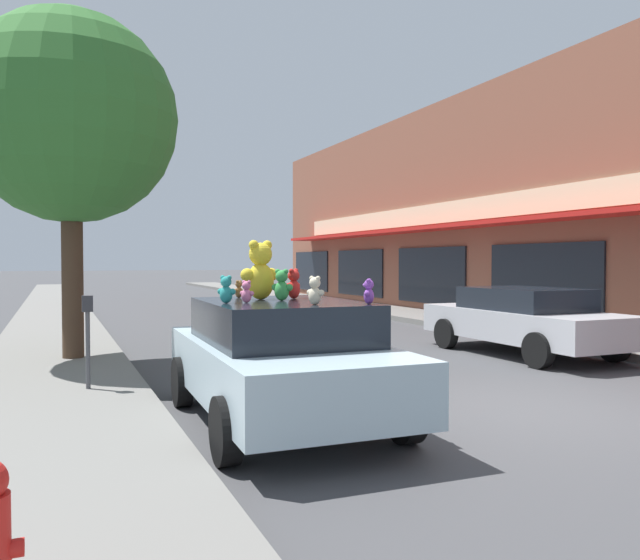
{
  "coord_description": "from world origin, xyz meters",
  "views": [
    {
      "loc": [
        -5.57,
        -6.26,
        1.9
      ],
      "look_at": [
        -1.55,
        3.16,
        1.59
      ],
      "focal_mm": 35.0,
      "sensor_mm": 36.0,
      "label": 1
    }
  ],
  "objects_px": {
    "teddy_bear_cream": "(315,291)",
    "street_tree": "(71,119)",
    "plush_art_car": "(281,358)",
    "teddy_bear_green": "(282,285)",
    "teddy_bear_pink": "(247,292)",
    "teddy_bear_brown": "(239,289)",
    "teddy_bear_red": "(294,284)",
    "parking_meter": "(88,329)",
    "teddy_bear_purple": "(369,292)",
    "parked_car_far_center": "(524,319)",
    "teddy_bear_giant": "(260,271)",
    "teddy_bear_teal": "(226,290)"
  },
  "relations": [
    {
      "from": "teddy_bear_giant",
      "to": "teddy_bear_pink",
      "type": "bearing_deg",
      "value": 38.39
    },
    {
      "from": "teddy_bear_green",
      "to": "street_tree",
      "type": "distance_m",
      "value": 6.25
    },
    {
      "from": "teddy_bear_pink",
      "to": "street_tree",
      "type": "relative_size",
      "value": 0.04
    },
    {
      "from": "teddy_bear_purple",
      "to": "parked_car_far_center",
      "type": "height_order",
      "value": "teddy_bear_purple"
    },
    {
      "from": "teddy_bear_giant",
      "to": "parked_car_far_center",
      "type": "relative_size",
      "value": 0.16
    },
    {
      "from": "teddy_bear_giant",
      "to": "teddy_bear_green",
      "type": "distance_m",
      "value": 0.38
    },
    {
      "from": "parked_car_far_center",
      "to": "street_tree",
      "type": "height_order",
      "value": "street_tree"
    },
    {
      "from": "teddy_bear_brown",
      "to": "parked_car_far_center",
      "type": "distance_m",
      "value": 7.05
    },
    {
      "from": "plush_art_car",
      "to": "teddy_bear_green",
      "type": "xyz_separation_m",
      "value": [
        0.03,
        0.04,
        0.85
      ]
    },
    {
      "from": "parked_car_far_center",
      "to": "teddy_bear_giant",
      "type": "bearing_deg",
      "value": -156.87
    },
    {
      "from": "teddy_bear_giant",
      "to": "parked_car_far_center",
      "type": "height_order",
      "value": "teddy_bear_giant"
    },
    {
      "from": "teddy_bear_green",
      "to": "teddy_bear_brown",
      "type": "relative_size",
      "value": 1.67
    },
    {
      "from": "teddy_bear_cream",
      "to": "teddy_bear_red",
      "type": "bearing_deg",
      "value": -37.21
    },
    {
      "from": "plush_art_car",
      "to": "teddy_bear_cream",
      "type": "distance_m",
      "value": 1.12
    },
    {
      "from": "teddy_bear_purple",
      "to": "teddy_bear_pink",
      "type": "xyz_separation_m",
      "value": [
        -1.16,
        0.71,
        -0.01
      ]
    },
    {
      "from": "teddy_bear_red",
      "to": "teddy_bear_purple",
      "type": "height_order",
      "value": "teddy_bear_red"
    },
    {
      "from": "teddy_bear_purple",
      "to": "parking_meter",
      "type": "distance_m",
      "value": 4.1
    },
    {
      "from": "teddy_bear_giant",
      "to": "teddy_bear_teal",
      "type": "relative_size",
      "value": 2.32
    },
    {
      "from": "parking_meter",
      "to": "teddy_bear_cream",
      "type": "bearing_deg",
      "value": -53.58
    },
    {
      "from": "teddy_bear_red",
      "to": "parked_car_far_center",
      "type": "distance_m",
      "value": 6.69
    },
    {
      "from": "teddy_bear_green",
      "to": "teddy_bear_teal",
      "type": "distance_m",
      "value": 0.74
    },
    {
      "from": "teddy_bear_purple",
      "to": "teddy_bear_teal",
      "type": "xyz_separation_m",
      "value": [
        -1.39,
        0.73,
        0.02
      ]
    },
    {
      "from": "teddy_bear_brown",
      "to": "street_tree",
      "type": "distance_m",
      "value": 5.56
    },
    {
      "from": "teddy_bear_brown",
      "to": "teddy_bear_cream",
      "type": "bearing_deg",
      "value": 64.39
    },
    {
      "from": "teddy_bear_brown",
      "to": "parking_meter",
      "type": "distance_m",
      "value": 2.26
    },
    {
      "from": "teddy_bear_purple",
      "to": "teddy_bear_teal",
      "type": "distance_m",
      "value": 1.57
    },
    {
      "from": "teddy_bear_giant",
      "to": "teddy_bear_red",
      "type": "bearing_deg",
      "value": 164.87
    },
    {
      "from": "teddy_bear_cream",
      "to": "street_tree",
      "type": "distance_m",
      "value": 6.97
    },
    {
      "from": "teddy_bear_giant",
      "to": "teddy_bear_purple",
      "type": "distance_m",
      "value": 1.49
    },
    {
      "from": "plush_art_car",
      "to": "street_tree",
      "type": "bearing_deg",
      "value": 113.98
    },
    {
      "from": "teddy_bear_green",
      "to": "parking_meter",
      "type": "distance_m",
      "value": 3.0
    },
    {
      "from": "teddy_bear_brown",
      "to": "parked_car_far_center",
      "type": "relative_size",
      "value": 0.05
    },
    {
      "from": "teddy_bear_cream",
      "to": "teddy_bear_green",
      "type": "xyz_separation_m",
      "value": [
        -0.09,
        0.81,
        0.03
      ]
    },
    {
      "from": "teddy_bear_teal",
      "to": "parked_car_far_center",
      "type": "height_order",
      "value": "teddy_bear_teal"
    },
    {
      "from": "teddy_bear_giant",
      "to": "teddy_bear_brown",
      "type": "bearing_deg",
      "value": -92.79
    },
    {
      "from": "plush_art_car",
      "to": "teddy_bear_purple",
      "type": "relative_size",
      "value": 14.96
    },
    {
      "from": "teddy_bear_pink",
      "to": "teddy_bear_brown",
      "type": "height_order",
      "value": "teddy_bear_pink"
    },
    {
      "from": "teddy_bear_teal",
      "to": "parking_meter",
      "type": "xyz_separation_m",
      "value": [
        -1.33,
        2.28,
        -0.61
      ]
    },
    {
      "from": "teddy_bear_brown",
      "to": "teddy_bear_green",
      "type": "bearing_deg",
      "value": 72.02
    },
    {
      "from": "teddy_bear_giant",
      "to": "teddy_bear_brown",
      "type": "xyz_separation_m",
      "value": [
        -0.14,
        0.47,
        -0.24
      ]
    },
    {
      "from": "teddy_bear_pink",
      "to": "teddy_bear_teal",
      "type": "xyz_separation_m",
      "value": [
        -0.23,
        0.02,
        0.03
      ]
    },
    {
      "from": "plush_art_car",
      "to": "teddy_bear_cream",
      "type": "relative_size",
      "value": 13.39
    },
    {
      "from": "teddy_bear_red",
      "to": "parking_meter",
      "type": "xyz_separation_m",
      "value": [
        -2.33,
        1.76,
        -0.64
      ]
    },
    {
      "from": "teddy_bear_red",
      "to": "street_tree",
      "type": "bearing_deg",
      "value": -100.92
    },
    {
      "from": "teddy_bear_teal",
      "to": "street_tree",
      "type": "relative_size",
      "value": 0.05
    },
    {
      "from": "plush_art_car",
      "to": "teddy_bear_cream",
      "type": "bearing_deg",
      "value": -79.97
    },
    {
      "from": "teddy_bear_pink",
      "to": "teddy_bear_giant",
      "type": "bearing_deg",
      "value": -69.76
    },
    {
      "from": "plush_art_car",
      "to": "parked_car_far_center",
      "type": "relative_size",
      "value": 0.91
    },
    {
      "from": "teddy_bear_giant",
      "to": "teddy_bear_teal",
      "type": "xyz_separation_m",
      "value": [
        -0.55,
        -0.49,
        -0.2
      ]
    },
    {
      "from": "teddy_bear_red",
      "to": "parking_meter",
      "type": "distance_m",
      "value": 2.98
    }
  ]
}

